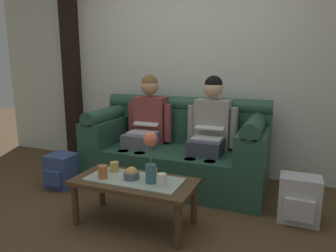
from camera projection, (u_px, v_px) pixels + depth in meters
The scene contains 15 objects.
ground_plane at pixel (127, 232), 2.47m from camera, with size 14.00×14.00×0.00m, color #4C3823.
back_wall_patterned at pixel (193, 55), 3.72m from camera, with size 6.00×0.12×2.90m, color silver.
timber_pillar at pixel (72, 56), 4.25m from camera, with size 0.20×0.20×2.90m, color black.
couch at pixel (177, 150), 3.45m from camera, with size 1.98×0.88×0.96m.
person_left at pixel (147, 124), 3.53m from camera, with size 0.56×0.67×1.22m.
person_right at pixel (210, 129), 3.25m from camera, with size 0.56×0.67×1.22m.
coffee_table at pixel (134, 186), 2.52m from camera, with size 1.03×0.49×0.41m.
flower_vase at pixel (151, 155), 2.38m from camera, with size 0.11×0.11×0.42m.
snack_bowl at pixel (132, 174), 2.51m from camera, with size 0.13×0.13×0.11m.
cup_near_left at pixel (103, 172), 2.51m from camera, with size 0.08×0.08×0.11m, color #B26633.
cup_near_right at pixel (153, 173), 2.54m from camera, with size 0.07×0.07×0.08m, color #DBB77A.
cup_far_center at pixel (114, 167), 2.68m from camera, with size 0.08×0.08×0.08m, color gold.
cup_far_left at pixel (162, 180), 2.34m from camera, with size 0.07×0.07×0.10m, color white.
backpack_left at pixel (62, 171), 3.35m from camera, with size 0.30×0.32×0.37m.
backpack_right at pixel (299, 200), 2.59m from camera, with size 0.33×0.27×0.41m.
Camera 1 is at (1.15, -1.96, 1.34)m, focal length 32.35 mm.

